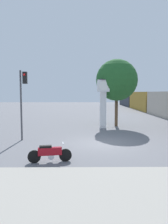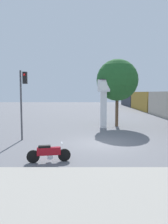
{
  "view_description": "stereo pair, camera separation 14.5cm",
  "coord_description": "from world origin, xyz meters",
  "px_view_note": "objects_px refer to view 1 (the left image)",
  "views": [
    {
      "loc": [
        -1.25,
        -13.76,
        3.27
      ],
      "look_at": [
        -1.12,
        0.82,
        1.96
      ],
      "focal_mm": 35.0,
      "sensor_mm": 36.0,
      "label": 1
    },
    {
      "loc": [
        -1.11,
        -13.76,
        3.27
      ],
      "look_at": [
        -1.12,
        0.82,
        1.96
      ],
      "focal_mm": 35.0,
      "sensor_mm": 36.0,
      "label": 2
    }
  ],
  "objects_px": {
    "clock_tower": "(103,95)",
    "freight_train": "(155,102)",
    "motorcycle": "(50,153)",
    "traffic_light": "(23,93)",
    "street_tree": "(117,80)"
  },
  "relations": [
    {
      "from": "clock_tower",
      "to": "street_tree",
      "type": "bearing_deg",
      "value": 35.92
    },
    {
      "from": "motorcycle",
      "to": "street_tree",
      "type": "xyz_separation_m",
      "value": [
        4.84,
        11.01,
        4.01
      ]
    },
    {
      "from": "traffic_light",
      "to": "street_tree",
      "type": "relative_size",
      "value": 0.74
    },
    {
      "from": "motorcycle",
      "to": "clock_tower",
      "type": "xyz_separation_m",
      "value": [
        3.45,
        10.0,
        2.62
      ]
    },
    {
      "from": "motorcycle",
      "to": "traffic_light",
      "type": "height_order",
      "value": "traffic_light"
    },
    {
      "from": "motorcycle",
      "to": "traffic_light",
      "type": "relative_size",
      "value": 0.43
    },
    {
      "from": "motorcycle",
      "to": "freight_train",
      "type": "relative_size",
      "value": 0.04
    },
    {
      "from": "freight_train",
      "to": "street_tree",
      "type": "distance_m",
      "value": 16.42
    },
    {
      "from": "motorcycle",
      "to": "clock_tower",
      "type": "relative_size",
      "value": 0.44
    },
    {
      "from": "motorcycle",
      "to": "freight_train",
      "type": "distance_m",
      "value": 28.18
    },
    {
      "from": "traffic_light",
      "to": "freight_train",
      "type": "bearing_deg",
      "value": 51.79
    },
    {
      "from": "clock_tower",
      "to": "freight_train",
      "type": "xyz_separation_m",
      "value": [
        9.81,
        14.84,
        -1.36
      ]
    },
    {
      "from": "motorcycle",
      "to": "street_tree",
      "type": "relative_size",
      "value": 0.32
    },
    {
      "from": "motorcycle",
      "to": "freight_train",
      "type": "xyz_separation_m",
      "value": [
        13.26,
        24.84,
        1.27
      ]
    },
    {
      "from": "clock_tower",
      "to": "freight_train",
      "type": "relative_size",
      "value": 0.09
    }
  ]
}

